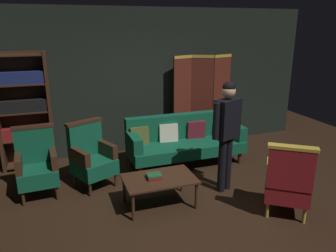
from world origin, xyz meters
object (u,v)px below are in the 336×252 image
Objects in this scene: folding_screen at (202,100)px; standing_figure at (227,127)px; armchair_wing_right at (37,164)px; coffee_table at (159,181)px; book_red_leather at (154,177)px; bookshelf at (24,109)px; armchair_gilt_accent at (288,181)px; armchair_wing_left at (91,156)px; velvet_couch at (184,139)px; book_green_cloth at (154,175)px.

folding_screen is 2.03m from standing_figure.
folding_screen is 1.83× the size of armchair_wing_right.
book_red_leather reaches higher than coffee_table.
coffee_table is 1.86m from armchair_wing_right.
bookshelf is 1.29m from armchair_wing_right.
folding_screen is at bearing 88.66° from armchair_gilt_accent.
standing_figure is at bearing 5.51° from coffee_table.
armchair_gilt_accent is 3.59m from armchair_wing_right.
bookshelf is at bearing 129.99° from book_red_leather.
standing_figure is at bearing -16.79° from armchair_wing_right.
armchair_wing_right is (-1.62, 0.92, 0.12)m from coffee_table.
armchair_wing_left is at bearing -48.91° from bookshelf.
standing_figure is at bearing -23.85° from armchair_wing_left.
velvet_couch reaches higher than book_red_leather.
book_green_cloth is at bearing -129.14° from folding_screen.
bookshelf is 2.75m from book_red_leather.
armchair_wing_left reaches higher than velvet_couch.
bookshelf is 1.59m from armchair_wing_left.
book_red_leather is (0.75, -0.93, -0.05)m from armchair_wing_left.
armchair_wing_right is at bearing -170.99° from velvet_couch.
standing_figure is 1.29m from book_green_cloth.
armchair_wing_left and armchair_wing_right have the same top height.
coffee_table is 0.12m from book_green_cloth.
velvet_couch is at bearing -15.28° from bookshelf.
armchair_wing_right is at bearing -160.39° from folding_screen.
armchair_gilt_accent is 5.13× the size of book_green_cloth.
velvet_couch is at bearing 53.08° from book_red_leather.
standing_figure is at bearing -34.23° from bookshelf.
standing_figure reaches higher than coffee_table.
standing_figure is 1.30m from book_red_leather.
folding_screen is 2.90m from armchair_gilt_accent.
book_green_cloth is (1.72, -2.05, -0.60)m from bookshelf.
armchair_wing_right is 0.61× the size of standing_figure.
coffee_table is 0.96× the size of armchair_wing_right.
velvet_couch is 2.04× the size of armchair_wing_left.
folding_screen is 10.03× the size of book_red_leather.
folding_screen is 1.83× the size of armchair_wing_left.
armchair_gilt_accent is at bearing -73.62° from velvet_couch.
armchair_gilt_accent is 1.00× the size of armchair_wing_right.
book_red_leather is at bearing -129.14° from folding_screen.
folding_screen is at bearing 24.89° from armchair_wing_left.
armchair_gilt_accent is at bearing -26.67° from book_green_cloth.
book_green_cloth is at bearing -51.37° from armchair_wing_left.
velvet_couch is 2.12× the size of coffee_table.
coffee_table is 0.96× the size of armchair_wing_left.
bookshelf reaches higher than book_red_leather.
standing_figure is at bearing -81.89° from velvet_couch.
velvet_couch is 1.64m from book_red_leather.
coffee_table is at bearing -49.29° from armchair_wing_left.
bookshelf is 4.42m from armchair_gilt_accent.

